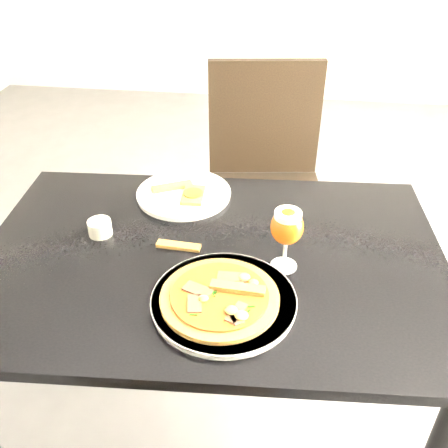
# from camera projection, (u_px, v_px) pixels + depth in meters

# --- Properties ---
(ground) EXTENTS (6.00, 6.00, 0.00)m
(ground) POSITION_uv_depth(u_px,v_px,m) (263.00, 392.00, 1.83)
(ground) COLOR #555557
(ground) RESTS_ON ground
(dining_table) EXTENTS (1.24, 0.87, 0.75)m
(dining_table) POSITION_uv_depth(u_px,v_px,m) (212.00, 281.00, 1.34)
(dining_table) COLOR black
(dining_table) RESTS_ON ground
(chair_far) EXTENTS (0.52, 0.52, 1.00)m
(chair_far) POSITION_uv_depth(u_px,v_px,m) (265.00, 184.00, 1.98)
(chair_far) COLOR black
(chair_far) RESTS_ON ground
(plate_main) EXTENTS (0.40, 0.40, 0.02)m
(plate_main) POSITION_uv_depth(u_px,v_px,m) (224.00, 301.00, 1.13)
(plate_main) COLOR white
(plate_main) RESTS_ON dining_table
(pizza) EXTENTS (0.27, 0.27, 0.03)m
(pizza) POSITION_uv_depth(u_px,v_px,m) (220.00, 297.00, 1.12)
(pizza) COLOR brown
(pizza) RESTS_ON plate_main
(plate_second) EXTENTS (0.38, 0.38, 0.02)m
(plate_second) POSITION_uv_depth(u_px,v_px,m) (184.00, 194.00, 1.52)
(plate_second) COLOR white
(plate_second) RESTS_ON dining_table
(crust_scraps) EXTENTS (0.17, 0.14, 0.01)m
(crust_scraps) POSITION_uv_depth(u_px,v_px,m) (186.00, 192.00, 1.50)
(crust_scraps) COLOR brown
(crust_scraps) RESTS_ON plate_second
(loose_crust) EXTENTS (0.12, 0.03, 0.01)m
(loose_crust) POSITION_uv_depth(u_px,v_px,m) (178.00, 246.00, 1.31)
(loose_crust) COLOR brown
(loose_crust) RESTS_ON dining_table
(sauce_cup) EXTENTS (0.06, 0.06, 0.04)m
(sauce_cup) POSITION_uv_depth(u_px,v_px,m) (100.00, 227.00, 1.35)
(sauce_cup) COLOR beige
(sauce_cup) RESTS_ON dining_table
(beer_glass) EXTENTS (0.08, 0.08, 0.17)m
(beer_glass) POSITION_uv_depth(u_px,v_px,m) (287.00, 227.00, 1.18)
(beer_glass) COLOR #BABDC3
(beer_glass) RESTS_ON dining_table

